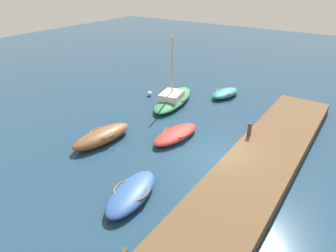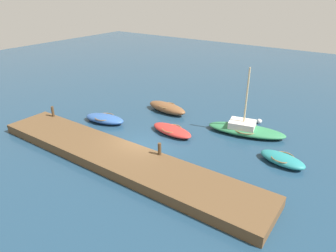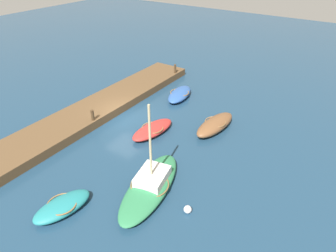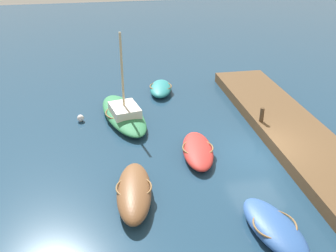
# 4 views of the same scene
# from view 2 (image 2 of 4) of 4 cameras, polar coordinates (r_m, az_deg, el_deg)

# --- Properties ---
(ground_plane) EXTENTS (84.00, 84.00, 0.00)m
(ground_plane) POSITION_cam_2_polar(r_m,az_deg,el_deg) (20.93, -4.93, -4.11)
(ground_plane) COLOR navy
(dock_platform) EXTENTS (19.48, 3.30, 0.62)m
(dock_platform) POSITION_cam_2_polar(r_m,az_deg,el_deg) (19.35, -9.23, -5.90)
(dock_platform) COLOR brown
(dock_platform) RESTS_ON ground_plane
(dinghy_teal) EXTENTS (3.10, 1.92, 0.58)m
(dinghy_teal) POSITION_cam_2_polar(r_m,az_deg,el_deg) (20.26, 20.54, -5.83)
(dinghy_teal) COLOR teal
(dinghy_teal) RESTS_ON ground_plane
(rowboat_brown) EXTENTS (4.06, 1.81, 0.81)m
(rowboat_brown) POSITION_cam_2_polar(r_m,az_deg,el_deg) (26.58, -0.20, 3.45)
(rowboat_brown) COLOR brown
(rowboat_brown) RESTS_ON ground_plane
(sailboat_green) EXTENTS (5.94, 3.06, 5.00)m
(sailboat_green) POSITION_cam_2_polar(r_m,az_deg,el_deg) (23.37, 14.24, -0.54)
(sailboat_green) COLOR #2D7A4C
(sailboat_green) RESTS_ON ground_plane
(rowboat_blue) EXTENTS (3.66, 2.09, 0.62)m
(rowboat_blue) POSITION_cam_2_polar(r_m,az_deg,el_deg) (25.12, -11.73, 1.36)
(rowboat_blue) COLOR #2D569E
(rowboat_blue) RESTS_ON ground_plane
(rowboat_red) EXTENTS (3.66, 1.86, 0.57)m
(rowboat_red) POSITION_cam_2_polar(r_m,az_deg,el_deg) (22.67, 0.73, -0.79)
(rowboat_red) COLOR #B72D28
(rowboat_red) RESTS_ON ground_plane
(mooring_post_west) EXTENTS (0.21, 0.21, 0.83)m
(mooring_post_west) POSITION_cam_2_polar(r_m,az_deg,el_deg) (25.76, -20.69, 2.55)
(mooring_post_west) COLOR #47331E
(mooring_post_west) RESTS_ON dock_platform
(mooring_post_mid_west) EXTENTS (0.21, 0.21, 0.78)m
(mooring_post_mid_west) POSITION_cam_2_polar(r_m,az_deg,el_deg) (18.67, -1.59, -4.29)
(mooring_post_mid_west) COLOR #47331E
(mooring_post_mid_west) RESTS_ON dock_platform
(marker_buoy) EXTENTS (0.39, 0.39, 0.39)m
(marker_buoy) POSITION_cam_2_polar(r_m,az_deg,el_deg) (25.47, 16.64, 0.85)
(marker_buoy) COLOR silver
(marker_buoy) RESTS_ON ground_plane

